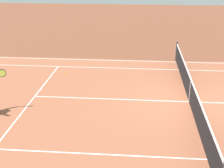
# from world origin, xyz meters

# --- Properties ---
(ground_plane) EXTENTS (60.00, 60.00, 0.00)m
(ground_plane) POSITION_xyz_m (0.00, 0.00, 0.00)
(ground_plane) COLOR brown
(court_slab) EXTENTS (24.20, 11.40, 0.00)m
(court_slab) POSITION_xyz_m (0.00, 0.00, 0.00)
(court_slab) COLOR #935138
(court_slab) RESTS_ON ground_plane
(court_line_markings) EXTENTS (23.85, 11.05, 0.01)m
(court_line_markings) POSITION_xyz_m (0.00, 0.00, 0.00)
(court_line_markings) COLOR white
(court_line_markings) RESTS_ON ground_plane
(tennis_net) EXTENTS (0.10, 11.70, 1.08)m
(tennis_net) POSITION_xyz_m (0.00, 0.00, 0.49)
(tennis_net) COLOR #2D2D33
(tennis_net) RESTS_ON ground_plane
(tennis_ball) EXTENTS (0.07, 0.07, 0.07)m
(tennis_ball) POSITION_xyz_m (5.80, -3.04, 0.03)
(tennis_ball) COLOR #CCE01E
(tennis_ball) RESTS_ON ground_plane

